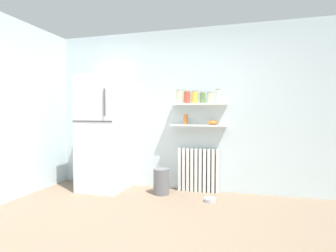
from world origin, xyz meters
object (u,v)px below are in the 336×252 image
(trash_bin, at_px, (161,181))
(pet_food_bowl, at_px, (210,200))
(refrigerator, at_px, (104,133))
(radiator, at_px, (199,170))
(vase, at_px, (186,119))
(storage_jar_1, at_px, (187,97))
(storage_jar_2, at_px, (195,97))
(storage_jar_0, at_px, (180,97))
(storage_jar_4, at_px, (210,98))
(storage_jar_5, at_px, (218,96))
(shelf_bowl, at_px, (213,122))
(storage_jar_3, at_px, (202,98))

(trash_bin, xyz_separation_m, pet_food_bowl, (0.76, -0.16, -0.17))
(refrigerator, xyz_separation_m, radiator, (1.51, 0.27, -0.58))
(vase, relative_size, pet_food_bowl, 1.00)
(refrigerator, relative_size, trash_bin, 4.69)
(storage_jar_1, relative_size, vase, 1.23)
(storage_jar_2, xyz_separation_m, pet_food_bowl, (0.30, -0.42, -1.47))
(refrigerator, distance_m, storage_jar_0, 1.37)
(storage_jar_4, height_order, vase, storage_jar_4)
(pet_food_bowl, bearing_deg, storage_jar_4, 97.47)
(storage_jar_4, xyz_separation_m, storage_jar_5, (0.12, 0.00, 0.02))
(refrigerator, distance_m, storage_jar_2, 1.58)
(radiator, xyz_separation_m, storage_jar_5, (0.30, -0.03, 1.16))
(storage_jar_4, relative_size, shelf_bowl, 1.07)
(storage_jar_5, distance_m, vase, 0.62)
(vase, bearing_deg, storage_jar_2, 0.00)
(refrigerator, height_order, storage_jar_2, refrigerator)
(storage_jar_3, bearing_deg, radiator, 153.55)
(storage_jar_0, distance_m, vase, 0.37)
(storage_jar_4, bearing_deg, storage_jar_1, 180.00)
(shelf_bowl, relative_size, trash_bin, 0.41)
(trash_bin, distance_m, pet_food_bowl, 0.80)
(storage_jar_1, bearing_deg, shelf_bowl, -0.00)
(storage_jar_2, bearing_deg, storage_jar_5, -0.00)
(storage_jar_3, distance_m, shelf_bowl, 0.42)
(storage_jar_1, xyz_separation_m, shelf_bowl, (0.40, -0.00, -0.39))
(storage_jar_5, height_order, shelf_bowl, storage_jar_5)
(storage_jar_3, bearing_deg, storage_jar_4, 0.00)
(radiator, relative_size, storage_jar_3, 3.81)
(storage_jar_1, distance_m, trash_bin, 1.37)
(storage_jar_5, xyz_separation_m, vase, (-0.51, 0.00, -0.36))
(trash_bin, relative_size, pet_food_bowl, 2.39)
(trash_bin, bearing_deg, radiator, 28.93)
(storage_jar_5, relative_size, shelf_bowl, 1.35)
(storage_jar_0, xyz_separation_m, vase, (0.10, 0.00, -0.36))
(storage_jar_0, height_order, storage_jar_3, storage_jar_0)
(storage_jar_3, distance_m, trash_bin, 1.44)
(storage_jar_3, xyz_separation_m, storage_jar_5, (0.24, 0.00, 0.02))
(storage_jar_1, xyz_separation_m, pet_food_bowl, (0.42, -0.42, -1.47))
(storage_jar_1, xyz_separation_m, vase, (-0.02, -0.00, -0.35))
(storage_jar_3, xyz_separation_m, trash_bin, (-0.59, -0.26, -1.29))
(storage_jar_1, relative_size, pet_food_bowl, 1.23)
(storage_jar_0, distance_m, shelf_bowl, 0.66)
(shelf_bowl, bearing_deg, trash_bin, -160.73)
(storage_jar_2, bearing_deg, storage_jar_0, -180.00)
(storage_jar_3, height_order, storage_jar_4, storage_jar_3)
(vase, xyz_separation_m, trash_bin, (-0.32, -0.26, -0.95))
(vase, height_order, pet_food_bowl, vase)
(radiator, height_order, shelf_bowl, shelf_bowl)
(storage_jar_0, distance_m, storage_jar_4, 0.48)
(trash_bin, bearing_deg, storage_jar_5, 17.52)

